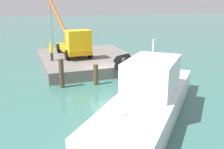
{
  "coord_description": "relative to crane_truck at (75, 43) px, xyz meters",
  "views": [
    {
      "loc": [
        20.69,
        -6.91,
        6.83
      ],
      "look_at": [
        0.77,
        0.46,
        0.63
      ],
      "focal_mm": 40.77,
      "sensor_mm": 36.0,
      "label": 1
    }
  ],
  "objects": [
    {
      "name": "piling_near",
      "position": [
        6.65,
        -2.55,
        -1.3
      ],
      "size": [
        0.39,
        0.39,
        2.38
      ],
      "primitive_type": "cylinder",
      "color": "#4D3A2A",
      "rests_on": "ground"
    },
    {
      "name": "dock",
      "position": [
        0.01,
        1.36,
        -1.96
      ],
      "size": [
        11.83,
        9.76,
        1.05
      ],
      "primitive_type": "cube",
      "color": "slate",
      "rests_on": "ground"
    },
    {
      "name": "piling_end",
      "position": [
        6.79,
        4.83,
        -1.68
      ],
      "size": [
        0.29,
        0.29,
        1.61
      ],
      "primitive_type": "cylinder",
      "color": "brown",
      "rests_on": "ground"
    },
    {
      "name": "salvaged_car",
      "position": [
        7.53,
        3.83,
        -1.85
      ],
      "size": [
        4.46,
        3.49,
        3.43
      ],
      "color": "black",
      "rests_on": "ground"
    },
    {
      "name": "ground",
      "position": [
        5.78,
        1.36,
        -2.49
      ],
      "size": [
        200.0,
        200.0,
        0.0
      ],
      "primitive_type": "plane",
      "color": "#386B60"
    },
    {
      "name": "piling_far",
      "position": [
        6.78,
        2.81,
        -1.46
      ],
      "size": [
        0.36,
        0.36,
        2.06
      ],
      "primitive_type": "cylinder",
      "color": "brown",
      "rests_on": "ground"
    },
    {
      "name": "crane_truck",
      "position": [
        0.0,
        0.0,
        0.0
      ],
      "size": [
        10.55,
        2.92,
        5.92
      ],
      "color": "orange",
      "rests_on": "dock"
    },
    {
      "name": "moored_yacht",
      "position": [
        15.14,
        0.21,
        -1.88
      ],
      "size": [
        13.36,
        12.84,
        6.05
      ],
      "color": "white",
      "rests_on": "ground"
    },
    {
      "name": "dock_worker",
      "position": [
        1.16,
        -2.59,
        -0.47
      ],
      "size": [
        0.34,
        0.34,
        1.88
      ],
      "color": "#363636",
      "rests_on": "dock"
    },
    {
      "name": "piling_mid",
      "position": [
        6.88,
        0.25,
        -1.6
      ],
      "size": [
        0.41,
        0.41,
        1.76
      ],
      "primitive_type": "cylinder",
      "color": "brown",
      "rests_on": "ground"
    }
  ]
}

